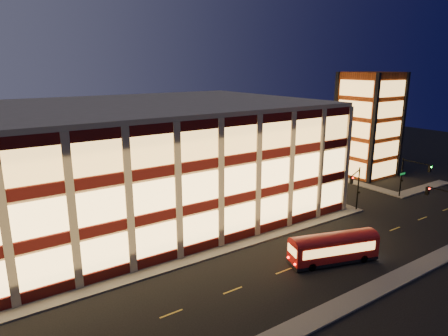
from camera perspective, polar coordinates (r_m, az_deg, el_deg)
ground at (r=41.82m, az=-1.35°, el=-12.71°), size 200.00×200.00×0.00m
sidewalk_office_south at (r=41.20m, az=-5.73°, el=-13.11°), size 54.00×2.00×0.15m
sidewalk_office_east at (r=67.49m, az=7.20°, el=-2.02°), size 2.00×30.00×0.15m
sidewalk_tower_south at (r=70.87m, az=26.43°, el=-2.65°), size 14.00×2.00×0.15m
sidewalk_tower_west at (r=75.00m, az=13.52°, el=-0.63°), size 2.00×30.00×0.15m
sidewalk_near at (r=33.20m, az=11.84°, el=-20.85°), size 100.00×2.00×0.15m
office_building at (r=52.52m, az=-14.23°, el=0.98°), size 50.45×30.45×14.50m
stair_tower at (r=74.73m, az=19.89°, el=5.84°), size 8.60×8.60×18.00m
traffic_signal_far at (r=54.89m, az=18.33°, el=-2.13°), size 3.79×1.87×6.00m
traffic_signal_right at (r=63.59m, az=25.18°, el=-0.57°), size 1.20×4.37×6.00m
traffic_signal_near at (r=50.40m, az=29.41°, el=-4.75°), size 0.32×4.45×6.00m
trolley_bus at (r=41.72m, az=15.38°, el=-10.75°), size 9.27×4.85×3.05m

